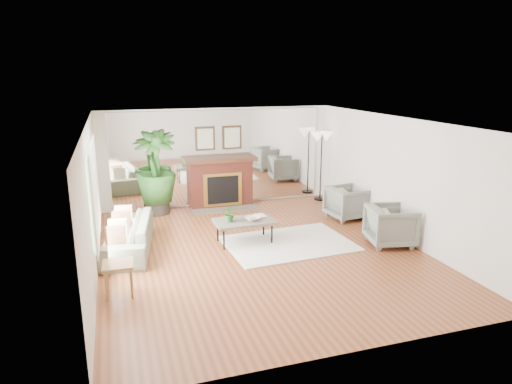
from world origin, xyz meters
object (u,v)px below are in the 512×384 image
object	(u,v)px
armchair_front	(391,225)
floor_lamp	(322,142)
coffee_table	(245,222)
side_table	(118,268)
armchair_back	(347,203)
sofa	(127,235)
potted_ficus	(156,170)
fireplace	(221,181)

from	to	relation	value
armchair_front	floor_lamp	world-z (taller)	floor_lamp
coffee_table	side_table	world-z (taller)	side_table
coffee_table	armchair_back	distance (m)	2.88
sofa	armchair_back	distance (m)	5.08
armchair_front	potted_ficus	distance (m)	5.57
coffee_table	sofa	xyz separation A→B (m)	(-2.29, 0.27, -0.12)
armchair_front	potted_ficus	xyz separation A→B (m)	(-4.24, 3.55, 0.68)
sofa	armchair_front	size ratio (longest dim) A/B	2.47
fireplace	sofa	xyz separation A→B (m)	(-2.45, -2.45, -0.34)
sofa	potted_ficus	size ratio (longest dim) A/B	1.07
fireplace	potted_ficus	world-z (taller)	fireplace
sofa	side_table	bearing A→B (deg)	2.38
coffee_table	armchair_front	bearing A→B (deg)	-19.63
armchair_back	side_table	distance (m)	5.77
armchair_back	armchair_front	bearing A→B (deg)	173.08
sofa	armchair_front	bearing A→B (deg)	84.58
armchair_front	potted_ficus	size ratio (longest dim) A/B	0.43
potted_ficus	floor_lamp	world-z (taller)	potted_ficus
fireplace	potted_ficus	xyz separation A→B (m)	(-1.64, -0.16, 0.42)
fireplace	armchair_back	size ratio (longest dim) A/B	2.43
coffee_table	floor_lamp	world-z (taller)	floor_lamp
fireplace	sofa	size ratio (longest dim) A/B	0.94
fireplace	coffee_table	xyz separation A→B (m)	(-0.16, -2.72, -0.22)
coffee_table	potted_ficus	bearing A→B (deg)	119.98
sofa	floor_lamp	world-z (taller)	floor_lamp
fireplace	armchair_front	bearing A→B (deg)	-54.97
coffee_table	floor_lamp	size ratio (longest dim) A/B	0.65
floor_lamp	side_table	bearing A→B (deg)	-142.69
sofa	side_table	xyz separation A→B (m)	(-0.20, -1.85, 0.12)
armchair_back	coffee_table	bearing A→B (deg)	99.50
armchair_front	floor_lamp	size ratio (longest dim) A/B	0.48
side_table	floor_lamp	size ratio (longest dim) A/B	0.28
coffee_table	floor_lamp	distance (m)	3.97
coffee_table	armchair_front	world-z (taller)	armchair_front
coffee_table	armchair_front	distance (m)	2.93
coffee_table	armchair_back	xyz separation A→B (m)	(2.76, 0.81, -0.06)
sofa	potted_ficus	world-z (taller)	potted_ficus
fireplace	armchair_back	bearing A→B (deg)	-36.30
coffee_table	floor_lamp	xyz separation A→B (m)	(2.86, 2.50, 1.14)
armchair_front	side_table	distance (m)	5.28
sofa	side_table	distance (m)	1.86
armchair_back	armchair_front	size ratio (longest dim) A/B	0.96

